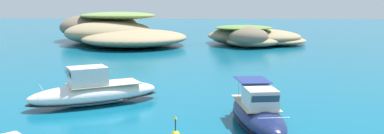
{
  "coord_description": "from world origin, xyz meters",
  "views": [
    {
      "loc": [
        -0.89,
        -16.24,
        7.8
      ],
      "look_at": [
        -3.46,
        18.53,
        2.23
      ],
      "focal_mm": 36.79,
      "sensor_mm": 36.0,
      "label": 1
    }
  ],
  "objects": [
    {
      "name": "motorboat_navy",
      "position": [
        1.52,
        8.49,
        0.89
      ],
      "size": [
        4.17,
        9.23,
        2.79
      ],
      "color": "navy",
      "rests_on": "ground"
    },
    {
      "name": "islet_small",
      "position": [
        5.18,
        61.04,
        1.53
      ],
      "size": [
        24.41,
        23.46,
        3.88
      ],
      "color": "#756651",
      "rests_on": "ground"
    },
    {
      "name": "motorboat_white",
      "position": [
        -10.79,
        13.23,
        1.01
      ],
      "size": [
        10.37,
        7.99,
        3.02
      ],
      "color": "white",
      "rests_on": "ground"
    },
    {
      "name": "islet_large",
      "position": [
        -23.11,
        63.04,
        2.57
      ],
      "size": [
        29.58,
        33.53,
        6.26
      ],
      "color": "#9E8966",
      "rests_on": "ground"
    }
  ]
}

